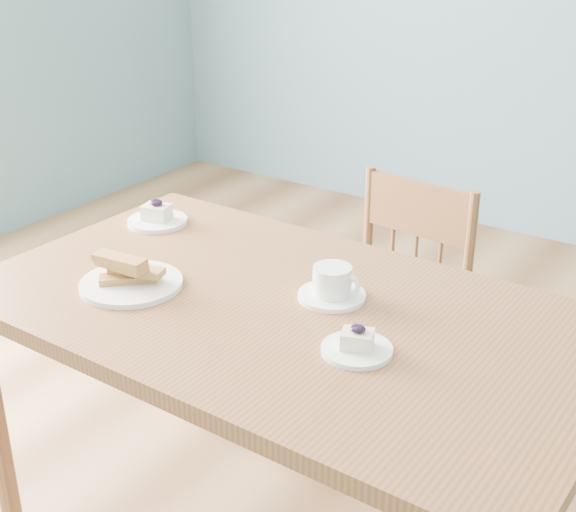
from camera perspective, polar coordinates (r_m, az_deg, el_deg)
The scene contains 7 objects.
room at distance 1.41m, azimuth 3.02°, elevation 16.70°, with size 5.01×5.01×2.71m.
dining_table at distance 1.75m, azimuth -0.29°, elevation -5.67°, with size 1.38×0.80×0.73m.
dining_chair at distance 2.34m, azimuth 7.24°, elevation -4.56°, with size 0.40×0.39×0.81m.
cheesecake_plate_near at distance 1.55m, azimuth 4.94°, elevation -6.35°, with size 0.14×0.14×0.06m.
cheesecake_plate_far at distance 2.17m, azimuth -9.29°, elevation 2.73°, with size 0.16×0.16×0.07m.
coffee_cup at distance 1.74m, azimuth 3.19°, elevation -2.08°, with size 0.15×0.15×0.07m.
biscotti_plate at distance 1.82m, azimuth -11.13°, elevation -1.49°, with size 0.23×0.23×0.08m.
Camera 1 is at (0.73, -1.19, 1.53)m, focal length 50.00 mm.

